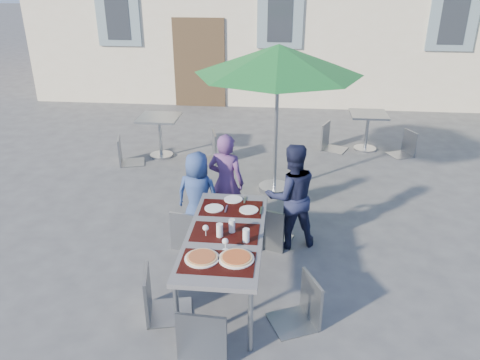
# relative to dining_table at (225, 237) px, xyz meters

# --- Properties ---
(ground) EXTENTS (90.00, 90.00, 0.00)m
(ground) POSITION_rel_dining_table_xyz_m (0.34, 0.13, -0.70)
(ground) COLOR #474749
(ground) RESTS_ON ground
(dining_table) EXTENTS (0.80, 1.85, 0.76)m
(dining_table) POSITION_rel_dining_table_xyz_m (0.00, 0.00, 0.00)
(dining_table) COLOR #48484D
(dining_table) RESTS_ON ground
(pizza_near_left) EXTENTS (0.34, 0.34, 0.03)m
(pizza_near_left) POSITION_rel_dining_table_xyz_m (-0.16, -0.51, 0.07)
(pizza_near_left) COLOR white
(pizza_near_left) RESTS_ON dining_table
(pizza_near_right) EXTENTS (0.35, 0.35, 0.03)m
(pizza_near_right) POSITION_rel_dining_table_xyz_m (0.17, -0.48, 0.07)
(pizza_near_right) COLOR white
(pizza_near_right) RESTS_ON dining_table
(glassware) EXTENTS (0.49, 0.41, 0.15)m
(glassware) POSITION_rel_dining_table_xyz_m (0.05, -0.10, 0.13)
(glassware) COLOR silver
(glassware) RESTS_ON dining_table
(place_settings) EXTENTS (0.66, 0.47, 0.01)m
(place_settings) POSITION_rel_dining_table_xyz_m (0.01, 0.60, 0.06)
(place_settings) COLOR white
(place_settings) RESTS_ON dining_table
(child_0) EXTENTS (0.63, 0.46, 1.18)m
(child_0) POSITION_rel_dining_table_xyz_m (-0.51, 1.16, -0.10)
(child_0) COLOR navy
(child_0) RESTS_ON ground
(child_1) EXTENTS (0.55, 0.42, 1.36)m
(child_1) POSITION_rel_dining_table_xyz_m (-0.17, 1.41, -0.02)
(child_1) COLOR #5C356E
(child_1) RESTS_ON ground
(child_2) EXTENTS (0.75, 0.56, 1.38)m
(child_2) POSITION_rel_dining_table_xyz_m (0.69, 1.08, -0.01)
(child_2) COLOR #1A1E3A
(child_2) RESTS_ON ground
(chair_0) EXTENTS (0.52, 0.52, 1.01)m
(chair_0) POSITION_rel_dining_table_xyz_m (-0.57, 0.85, -0.10)
(chair_0) COLOR gray
(chair_0) RESTS_ON ground
(chair_1) EXTENTS (0.42, 0.43, 0.91)m
(chair_1) POSITION_rel_dining_table_xyz_m (0.09, 1.03, -0.16)
(chair_1) COLOR gray
(chair_1) RESTS_ON ground
(chair_2) EXTENTS (0.60, 0.60, 1.06)m
(chair_2) POSITION_rel_dining_table_xyz_m (0.43, 1.00, -0.07)
(chair_2) COLOR gray
(chair_2) RESTS_ON ground
(chair_3) EXTENTS (0.54, 0.54, 1.01)m
(chair_3) POSITION_rel_dining_table_xyz_m (-0.64, -0.45, -0.10)
(chair_3) COLOR slate
(chair_3) RESTS_ON ground
(chair_4) EXTENTS (0.56, 0.56, 0.95)m
(chair_4) POSITION_rel_dining_table_xyz_m (0.82, -0.41, -0.14)
(chair_4) COLOR gray
(chair_4) RESTS_ON ground
(chair_5) EXTENTS (0.48, 0.49, 1.04)m
(chair_5) POSITION_rel_dining_table_xyz_m (-0.08, -1.17, -0.08)
(chair_5) COLOR gray
(chair_5) RESTS_ON ground
(patio_umbrella) EXTENTS (2.47, 2.47, 2.31)m
(patio_umbrella) POSITION_rel_dining_table_xyz_m (0.44, 2.64, 1.38)
(patio_umbrella) COLOR #B0B2B8
(patio_umbrella) RESTS_ON ground
(cafe_table_0) EXTENTS (0.73, 0.73, 0.79)m
(cafe_table_0) POSITION_rel_dining_table_xyz_m (-1.76, 3.96, -0.14)
(cafe_table_0) COLOR #B0B2B8
(cafe_table_0) RESTS_ON ground
(bg_chair_l_0) EXTENTS (0.53, 0.53, 0.97)m
(bg_chair_l_0) POSITION_rel_dining_table_xyz_m (-2.31, 3.54, -0.13)
(bg_chair_l_0) COLOR gray
(bg_chair_l_0) RESTS_ON ground
(bg_chair_r_0) EXTENTS (0.58, 0.58, 1.06)m
(bg_chair_r_0) POSITION_rel_dining_table_xyz_m (-0.82, 3.80, -0.07)
(bg_chair_r_0) COLOR gray
(bg_chair_r_0) RESTS_ON ground
(cafe_table_1) EXTENTS (0.69, 0.69, 0.74)m
(cafe_table_1) POSITION_rel_dining_table_xyz_m (2.17, 4.72, -0.19)
(cafe_table_1) COLOR #B0B2B8
(cafe_table_1) RESTS_ON ground
(bg_chair_l_1) EXTENTS (0.58, 0.58, 1.00)m
(bg_chair_l_1) POSITION_rel_dining_table_xyz_m (1.47, 4.69, -0.11)
(bg_chair_l_1) COLOR gray
(bg_chair_l_1) RESTS_ON ground
(bg_chair_r_1) EXTENTS (0.53, 0.53, 0.89)m
(bg_chair_r_1) POSITION_rel_dining_table_xyz_m (2.88, 4.50, -0.18)
(bg_chair_r_1) COLOR gray
(bg_chair_r_1) RESTS_ON ground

